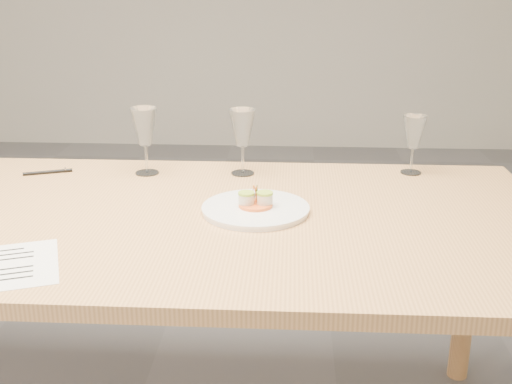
# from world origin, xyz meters

# --- Properties ---
(dining_table) EXTENTS (2.40, 1.00, 0.75)m
(dining_table) POSITION_xyz_m (0.00, 0.00, 0.68)
(dining_table) COLOR tan
(dining_table) RESTS_ON ground
(dinner_plate) EXTENTS (0.29, 0.29, 0.08)m
(dinner_plate) POSITION_xyz_m (0.40, 0.03, 0.76)
(dinner_plate) COLOR white
(dinner_plate) RESTS_ON dining_table
(recipe_sheet) EXTENTS (0.27, 0.30, 0.00)m
(recipe_sheet) POSITION_xyz_m (-0.12, -0.33, 0.75)
(recipe_sheet) COLOR white
(recipe_sheet) RESTS_ON dining_table
(ballpoint_pen) EXTENTS (0.15, 0.06, 0.01)m
(ballpoint_pen) POSITION_xyz_m (-0.28, 0.33, 0.76)
(ballpoint_pen) COLOR black
(ballpoint_pen) RESTS_ON dining_table
(wine_glass_2) EXTENTS (0.09, 0.09, 0.21)m
(wine_glass_2) POSITION_xyz_m (0.03, 0.35, 0.90)
(wine_glass_2) COLOR white
(wine_glass_2) RESTS_ON dining_table
(wine_glass_3) EXTENTS (0.08, 0.08, 0.21)m
(wine_glass_3) POSITION_xyz_m (0.34, 0.37, 0.90)
(wine_glass_3) COLOR white
(wine_glass_3) RESTS_ON dining_table
(wine_glass_4) EXTENTS (0.08, 0.08, 0.19)m
(wine_glass_4) POSITION_xyz_m (0.88, 0.41, 0.88)
(wine_glass_4) COLOR white
(wine_glass_4) RESTS_ON dining_table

